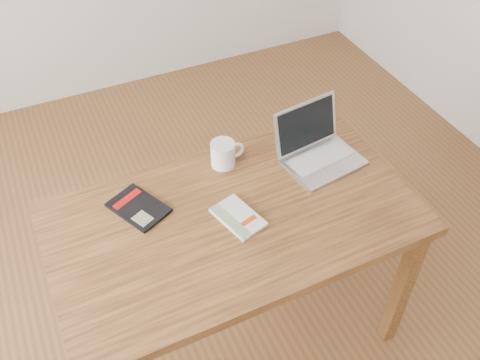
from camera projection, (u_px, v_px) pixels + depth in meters
name	position (u px, v px, depth m)	size (l,w,h in m)	color
room	(151.00, 64.00, 1.44)	(4.04, 4.04, 2.70)	brown
desk	(234.00, 232.00, 1.92)	(1.29, 0.75, 0.75)	brown
white_guidebook	(238.00, 217.00, 1.84)	(0.16, 0.21, 0.02)	silver
black_guidebook	(138.00, 207.00, 1.88)	(0.21, 0.24, 0.01)	black
laptop	(317.00, 149.00, 2.05)	(0.32, 0.29, 0.20)	silver
coffee_mug	(224.00, 153.00, 2.02)	(0.13, 0.09, 0.10)	white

